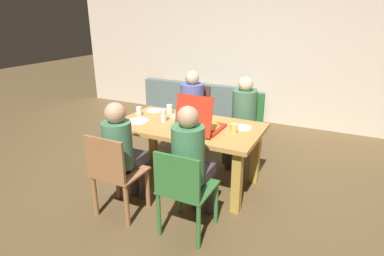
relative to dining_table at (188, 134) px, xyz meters
The scene contains 21 objects.
ground_plane 0.62m from the dining_table, ahead, with size 20.00×20.00×0.00m, color brown.
back_wall 2.80m from the dining_table, 90.00° to the left, with size 7.68×0.12×2.62m, color beige.
dining_table is the anchor object (origin of this frame).
chair_0 1.01m from the dining_table, 65.65° to the right, with size 0.45×0.45×0.86m.
person_0 0.86m from the dining_table, 61.24° to the right, with size 0.29×0.53×1.22m.
chair_1 0.94m from the dining_table, 110.69° to the left, with size 0.40×0.42×0.97m.
person_1 0.81m from the dining_table, 114.41° to the left, with size 0.33×0.51×1.21m.
chair_2 1.01m from the dining_table, 65.74° to the left, with size 0.46×0.41×0.94m.
person_2 0.87m from the dining_table, 61.74° to the left, with size 0.32×0.51×1.19m.
chair_3 1.00m from the dining_table, 109.53° to the right, with size 0.46×0.42×0.88m.
person_3 0.86m from the dining_table, 112.86° to the right, with size 0.29×0.50×1.17m.
pizza_box_0 0.29m from the dining_table, 24.08° to the right, with size 0.41×0.51×0.43m.
plate_0 0.33m from the dining_table, 137.81° to the left, with size 0.22×0.22×0.03m.
plate_1 0.62m from the dining_table, 164.82° to the right, with size 0.25×0.25×0.01m.
plate_2 0.63m from the dining_table, 15.54° to the left, with size 0.21×0.21×0.01m.
plate_3 0.72m from the dining_table, 155.82° to the left, with size 0.20×0.20×0.01m.
drinking_glass_0 0.37m from the dining_table, behind, with size 0.07×0.07×0.15m, color silver.
drinking_glass_1 0.53m from the dining_table, 145.24° to the left, with size 0.08×0.08×0.11m, color silver.
drinking_glass_2 0.59m from the dining_table, ahead, with size 0.08×0.08×0.11m, color #E7C15A.
drinking_glass_3 0.73m from the dining_table, behind, with size 0.07×0.07×0.11m, color silver.
couch 2.27m from the dining_table, 109.62° to the left, with size 2.07×0.79×0.80m.
Camera 1 is at (1.55, -3.07, 1.95)m, focal length 29.55 mm.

